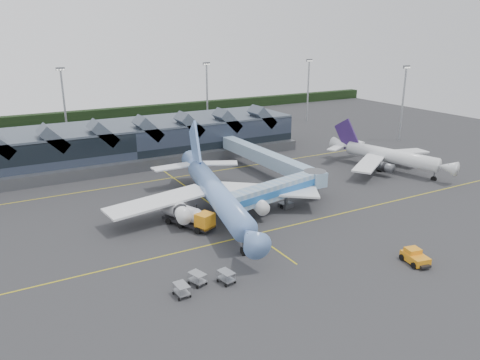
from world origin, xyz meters
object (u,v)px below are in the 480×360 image
fuel_truck (187,215)px  jet_bridge (282,189)px  regional_jet (387,155)px  pushback_tug (415,257)px  main_airliner (215,192)px

fuel_truck → jet_bridge: bearing=-27.2°
regional_jet → fuel_truck: regional_jet is taller
jet_bridge → pushback_tug: (4.55, -27.38, -3.06)m
jet_bridge → fuel_truck: 19.05m
regional_jet → fuel_truck: 56.40m
regional_jet → fuel_truck: size_ratio=3.03×
main_airliner → regional_jet: bearing=19.1°
main_airliner → pushback_tug: bearing=-49.4°
fuel_truck → pushback_tug: (23.45, -28.63, -1.16)m
regional_jet → pushback_tug: 49.12m
fuel_truck → pushback_tug: size_ratio=2.21×
regional_jet → pushback_tug: regional_jet is taller
main_airliner → fuel_truck: size_ratio=4.28×
jet_bridge → pushback_tug: 27.93m
main_airliner → regional_jet: 49.40m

